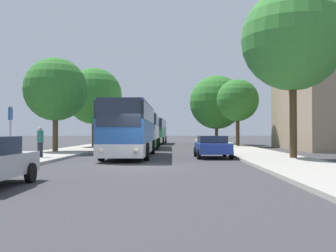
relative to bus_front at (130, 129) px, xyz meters
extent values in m
plane|color=#38383A|center=(1.46, -6.71, -1.78)|extent=(300.00, 300.00, 0.00)
cube|color=#A39E93|center=(8.46, -6.71, -1.70)|extent=(4.00, 120.00, 0.15)
cube|color=silver|center=(0.00, 0.01, -1.15)|extent=(2.60, 10.89, 0.70)
cube|color=#285BA8|center=(0.00, 0.01, -0.16)|extent=(2.60, 10.89, 1.28)
cube|color=#232D3D|center=(0.00, 0.01, 0.95)|extent=(2.62, 10.67, 0.95)
cube|color=#285BA8|center=(0.00, 0.01, 1.49)|extent=(2.55, 10.67, 0.12)
cube|color=#232D3D|center=(0.06, -5.45, 0.80)|extent=(2.24, 0.08, 1.45)
sphere|color=#F4EAC1|center=(-0.81, -5.48, -1.12)|extent=(0.24, 0.24, 0.24)
sphere|color=#F4EAC1|center=(0.93, -5.46, -1.12)|extent=(0.24, 0.24, 0.24)
cylinder|color=black|center=(-1.21, -3.26, -1.28)|extent=(0.31, 1.00, 1.00)
cylinder|color=black|center=(1.28, -3.23, -1.28)|extent=(0.31, 1.00, 1.00)
cylinder|color=black|center=(-1.28, 3.26, -1.28)|extent=(0.31, 1.00, 1.00)
cylinder|color=black|center=(1.21, 3.29, -1.28)|extent=(0.31, 1.00, 1.00)
cube|color=#238942|center=(-0.17, 13.76, -1.15)|extent=(2.71, 11.38, 0.70)
cube|color=silver|center=(-0.17, 13.76, -0.19)|extent=(2.71, 11.38, 1.22)
cube|color=#232D3D|center=(-0.17, 13.76, 0.90)|extent=(2.73, 11.16, 0.95)
cube|color=silver|center=(-0.17, 13.76, 1.43)|extent=(2.65, 11.16, 0.12)
cube|color=#232D3D|center=(-0.05, 8.06, 0.75)|extent=(2.23, 0.11, 1.45)
sphere|color=#F4EAC1|center=(-0.91, 8.02, -1.12)|extent=(0.24, 0.24, 0.24)
sphere|color=#F4EAC1|center=(0.82, 8.06, -1.12)|extent=(0.24, 0.24, 0.24)
cylinder|color=black|center=(-1.33, 10.33, -1.28)|extent=(0.32, 1.01, 1.00)
cylinder|color=black|center=(1.14, 10.38, -1.28)|extent=(0.32, 1.01, 1.00)
cylinder|color=black|center=(-1.47, 17.13, -1.28)|extent=(0.32, 1.01, 1.00)
cylinder|color=black|center=(1.00, 17.18, -1.28)|extent=(0.32, 1.01, 1.00)
cube|color=silver|center=(0.04, 27.86, -1.15)|extent=(2.63, 11.74, 0.70)
cube|color=#23844C|center=(0.04, 27.86, -0.18)|extent=(2.63, 11.74, 1.24)
cube|color=#232D3D|center=(0.04, 27.86, 0.91)|extent=(2.65, 11.51, 0.95)
cube|color=#23844C|center=(0.04, 27.86, 1.44)|extent=(2.58, 11.51, 0.12)
cube|color=#232D3D|center=(-0.07, 21.98, 0.76)|extent=(2.17, 0.10, 1.45)
sphere|color=#F4EAC1|center=(-0.91, 21.98, -1.12)|extent=(0.24, 0.24, 0.24)
sphere|color=#F4EAC1|center=(0.78, 21.95, -1.12)|extent=(0.24, 0.24, 0.24)
cylinder|color=black|center=(-1.23, 24.37, -1.28)|extent=(0.32, 1.01, 1.00)
cylinder|color=black|center=(1.18, 24.33, -1.28)|extent=(0.32, 1.01, 1.00)
cylinder|color=black|center=(-1.10, 31.39, -1.28)|extent=(0.32, 1.01, 1.00)
cylinder|color=black|center=(1.31, 31.35, -1.28)|extent=(0.32, 1.01, 1.00)
cylinder|color=black|center=(-1.61, -12.67, -1.47)|extent=(0.21, 0.62, 0.62)
cube|color=#233D9E|center=(5.14, -0.72, -1.17)|extent=(2.00, 4.20, 0.60)
cube|color=#232D3D|center=(5.14, -0.55, -0.65)|extent=(1.72, 2.21, 0.44)
cylinder|color=black|center=(6.12, -1.98, -1.47)|extent=(0.22, 0.63, 0.62)
cylinder|color=black|center=(4.24, -2.03, -1.47)|extent=(0.22, 0.63, 0.62)
cylinder|color=black|center=(6.04, 0.59, -1.47)|extent=(0.22, 0.63, 0.62)
cylinder|color=black|center=(4.16, 0.54, -1.47)|extent=(0.22, 0.63, 0.62)
cylinder|color=gray|center=(-4.89, -6.54, -0.30)|extent=(0.08, 0.08, 2.65)
cube|color=#1E56A3|center=(-4.89, -6.54, 0.68)|extent=(0.03, 0.45, 0.60)
cylinder|color=#23232D|center=(-4.82, -2.69, -1.21)|extent=(0.30, 0.30, 0.83)
cylinder|color=#236656|center=(-4.82, -2.69, -0.45)|extent=(0.36, 0.36, 0.69)
sphere|color=tan|center=(-4.82, -2.69, 0.01)|extent=(0.22, 0.22, 0.22)
cylinder|color=#47331E|center=(-5.18, 13.41, -0.17)|extent=(0.40, 0.40, 2.90)
sphere|color=#2D7028|center=(-5.18, 13.41, 3.35)|extent=(5.53, 5.53, 5.53)
cylinder|color=#513D23|center=(-6.12, 4.25, -0.19)|extent=(0.40, 0.40, 2.86)
sphere|color=#2D7028|center=(-6.12, 4.25, 3.01)|extent=(4.72, 4.72, 4.72)
cylinder|color=#513D23|center=(7.89, 24.07, -0.30)|extent=(0.40, 0.40, 2.64)
sphere|color=#2D7028|center=(7.89, 24.07, 3.52)|extent=(6.68, 6.68, 6.68)
cylinder|color=#47331E|center=(9.51, 17.58, -0.03)|extent=(0.40, 0.40, 3.18)
sphere|color=#2D7028|center=(9.51, 17.58, 3.26)|extent=(4.54, 4.54, 4.54)
cylinder|color=#47331E|center=(9.49, -2.71, 0.62)|extent=(0.40, 0.40, 4.49)
sphere|color=#387F33|center=(9.49, -2.71, 5.03)|extent=(5.77, 5.77, 5.77)
camera|label=1|loc=(2.97, -24.85, -0.20)|focal=42.00mm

